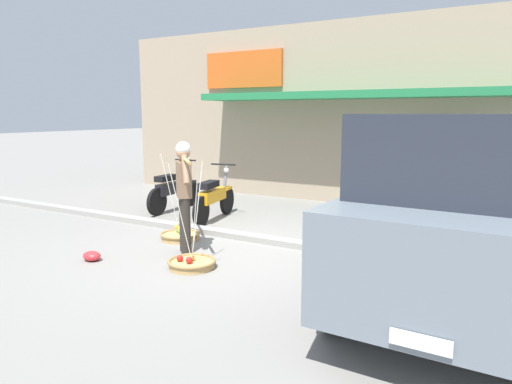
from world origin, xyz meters
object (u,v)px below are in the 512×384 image
Objects in this scene: motorcycle_nearest_shop at (173,190)px; parked_truck at (470,213)px; fruit_vendor at (184,189)px; plastic_litter_bag at (92,256)px; fruit_basket_left_side at (180,235)px; fruit_basket_right_side at (192,263)px; motorcycle_second_in_row at (214,198)px.

parked_truck reaches higher than motorcycle_nearest_shop.
fruit_vendor is 0.93× the size of motorcycle_nearest_shop.
plastic_litter_bag is (-0.91, -1.02, -0.91)m from fruit_vendor.
motorcycle_nearest_shop is 6.50× the size of plastic_litter_bag.
fruit_vendor is 1.19m from fruit_basket_left_side.
fruit_basket_left_side reaches higher than plastic_litter_bag.
parked_truck is 16.98× the size of plastic_litter_bag.
fruit_basket_right_side is at bearing -46.67° from motorcycle_nearest_shop.
motorcycle_second_in_row is at bearing 157.29° from parked_truck.
fruit_basket_right_side is 5.18× the size of plastic_litter_bag.
parked_truck reaches higher than motorcycle_second_in_row.
fruit_basket_left_side is at bearing 173.14° from parked_truck.
fruit_vendor is at bearing -44.98° from fruit_basket_left_side.
fruit_basket_right_side is 0.31× the size of parked_truck.
parked_truck is (4.49, -0.54, 0.95)m from fruit_basket_left_side.
fruit_basket_right_side is at bearing -45.03° from fruit_basket_left_side.
fruit_basket_right_side is at bearing -45.08° from fruit_vendor.
fruit_vendor is at bearing -66.27° from motorcycle_second_in_row.
fruit_basket_left_side is 1.57m from motorcycle_second_in_row.
motorcycle_second_in_row is 5.28m from parked_truck.
motorcycle_nearest_shop is 0.38× the size of parked_truck.
parked_truck is at bearing 11.88° from plastic_litter_bag.
fruit_basket_left_side is 4.62m from parked_truck.
fruit_vendor is 1.17× the size of fruit_basket_left_side.
parked_truck is (3.95, 0.01, 0.05)m from fruit_vendor.
motorcycle_nearest_shop is (-2.75, 2.91, 0.38)m from fruit_basket_right_side.
fruit_vendor is 1.64m from plastic_litter_bag.
motorcycle_nearest_shop is 1.01× the size of motorcycle_second_in_row.
motorcycle_second_in_row is at bearing 103.13° from fruit_basket_left_side.
fruit_basket_right_side is at bearing -60.85° from motorcycle_second_in_row.
parked_truck is at bearing -21.02° from motorcycle_nearest_shop.
motorcycle_second_in_row is 3.07m from plastic_litter_bag.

